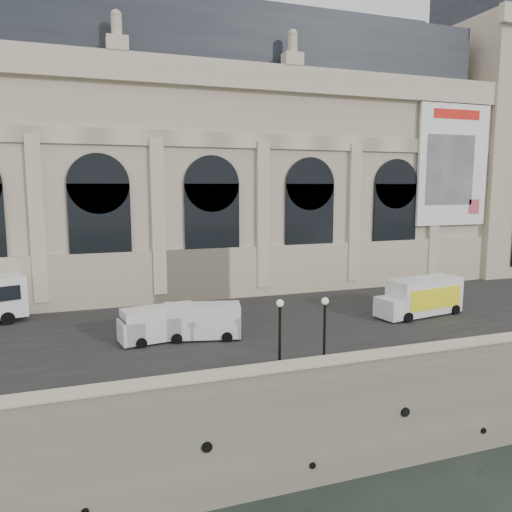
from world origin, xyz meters
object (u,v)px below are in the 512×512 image
Objects in this scene: lamp_left at (280,336)px; box_truck at (421,297)px; lamp_right at (324,333)px; van_c at (156,324)px; van_b at (197,322)px.

box_truck is at bearing 26.62° from lamp_left.
lamp_left is at bearing 177.77° from lamp_right.
lamp_left is 2.83m from lamp_right.
van_c is 1.31× the size of lamp_left.
lamp_left reaches higher than van_b.
lamp_left reaches higher than van_c.
van_b is at bearing -179.61° from box_truck.
van_b reaches higher than van_c.
box_truck is 17.84m from lamp_left.
van_c is at bearing 136.56° from lamp_right.
van_b is 8.51m from lamp_left.
van_b is 19.09m from box_truck.
box_truck is at bearing 0.39° from van_b.
van_c is 12.18m from lamp_right.
box_truck is (21.93, -0.25, 0.34)m from van_c.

